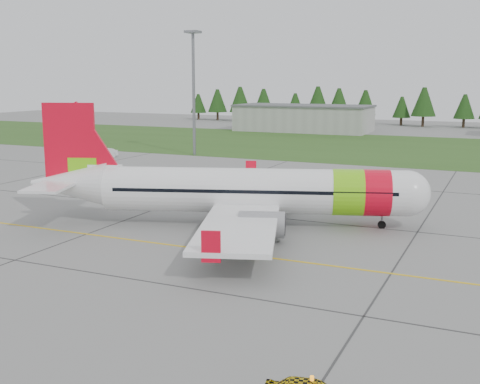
% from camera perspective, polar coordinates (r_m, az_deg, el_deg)
% --- Properties ---
extents(ground, '(320.00, 320.00, 0.00)m').
position_cam_1_polar(ground, '(37.29, -3.70, -9.28)').
color(ground, gray).
rests_on(ground, ground).
extents(aircraft, '(33.99, 32.24, 10.66)m').
position_cam_1_polar(aircraft, '(52.43, 0.42, 0.10)').
color(aircraft, white).
rests_on(aircraft, ground).
extents(follow_me_car, '(1.58, 1.76, 3.78)m').
position_cam_1_polar(follow_me_car, '(24.15, 6.87, -16.06)').
color(follow_me_car, yellow).
rests_on(follow_me_car, ground).
extents(service_van, '(1.90, 1.82, 4.78)m').
position_cam_1_polar(service_van, '(99.95, -12.82, 4.51)').
color(service_van, silver).
rests_on(service_van, ground).
extents(grass_strip, '(320.00, 50.00, 0.03)m').
position_cam_1_polar(grass_strip, '(114.81, 15.88, 3.95)').
color(grass_strip, '#30561E').
rests_on(grass_strip, ground).
extents(taxi_guideline, '(120.00, 0.25, 0.02)m').
position_cam_1_polar(taxi_guideline, '(44.14, 1.19, -6.04)').
color(taxi_guideline, gold).
rests_on(taxi_guideline, ground).
extents(hangar_west, '(32.00, 14.00, 6.00)m').
position_cam_1_polar(hangar_west, '(148.70, 6.03, 6.91)').
color(hangar_west, '#A8A8A3').
rests_on(hangar_west, ground).
extents(floodlight_mast, '(0.50, 0.50, 20.00)m').
position_cam_1_polar(floodlight_mast, '(101.32, -4.41, 9.14)').
color(floodlight_mast, slate).
rests_on(floodlight_mast, ground).
extents(treeline, '(160.00, 8.00, 10.00)m').
position_cam_1_polar(treeline, '(169.88, 18.84, 7.55)').
color(treeline, '#1C3F14').
rests_on(treeline, ground).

